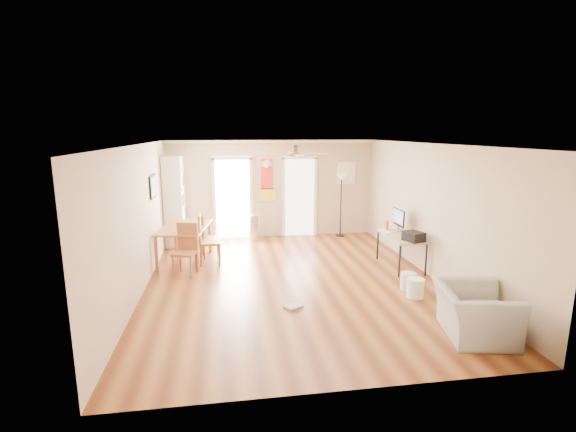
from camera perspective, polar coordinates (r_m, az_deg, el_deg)
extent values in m
plane|color=brown|center=(8.07, 0.65, -8.89)|extent=(7.00, 7.00, 0.00)
cube|color=red|center=(11.06, -2.90, 4.99)|extent=(0.46, 0.03, 1.10)
cube|color=white|center=(11.46, 8.04, 5.88)|extent=(0.50, 0.04, 0.60)
cube|color=black|center=(9.05, -18.16, 3.90)|extent=(0.04, 0.66, 0.48)
cylinder|color=silver|center=(10.92, -4.69, -1.60)|extent=(0.33, 0.33, 0.67)
cube|color=silver|center=(9.29, 13.25, -2.01)|extent=(0.21, 0.39, 0.01)
cube|color=black|center=(8.59, 16.99, -2.72)|extent=(0.42, 0.45, 0.19)
cylinder|color=#FF4616|center=(9.44, 13.50, -1.19)|extent=(0.09, 0.09, 0.21)
cylinder|color=silver|center=(7.88, 16.26, -8.66)|extent=(0.33, 0.33, 0.32)
cylinder|color=white|center=(7.57, 17.20, -9.49)|extent=(0.36, 0.36, 0.33)
cube|color=#9E9D99|center=(6.90, 0.72, -12.39)|extent=(0.35, 0.32, 0.04)
imported|color=#A7A8A2|center=(6.45, 24.32, -12.02)|extent=(1.16, 1.26, 0.70)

